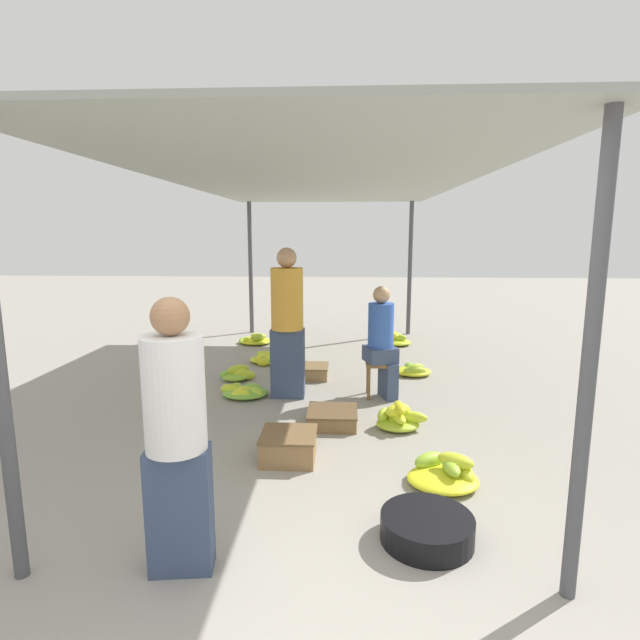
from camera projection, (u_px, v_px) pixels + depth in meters
ground_plane at (280, 626)px, 2.50m from camera, size 40.00×40.00×0.00m
canopy_post_front_right at (589, 371)px, 2.50m from camera, size 0.08×0.08×2.53m
canopy_post_back_left at (251, 268)px, 9.65m from camera, size 0.08×0.08×2.53m
canopy_post_back_right at (410, 269)px, 9.50m from camera, size 0.08×0.08×2.53m
canopy_tarp at (320, 181)px, 5.85m from camera, size 3.47×7.52×0.04m
vendor_foreground at (176, 434)px, 2.79m from camera, size 0.38×0.38×1.61m
stool at (380, 369)px, 5.94m from camera, size 0.34×0.34×0.43m
vendor_seated at (382, 340)px, 5.87m from camera, size 0.43×0.43×1.33m
basin_black at (427, 528)px, 3.18m from camera, size 0.60×0.60×0.17m
banana_pile_left_0 at (244, 392)px, 6.00m from camera, size 0.61×0.54×0.14m
banana_pile_left_1 at (237, 374)px, 6.66m from camera, size 0.51×0.35×0.20m
banana_pile_left_2 at (266, 359)px, 7.56m from camera, size 0.55×0.65×0.16m
banana_pile_left_3 at (255, 340)px, 8.83m from camera, size 0.61×0.54×0.21m
banana_pile_right_0 at (398, 418)px, 5.01m from camera, size 0.54×0.44×0.28m
banana_pile_right_1 at (395, 340)px, 8.75m from camera, size 0.53×0.45×0.23m
banana_pile_right_2 at (413, 370)px, 6.90m from camera, size 0.50×0.49×0.18m
banana_pile_right_3 at (446, 473)px, 3.91m from camera, size 0.55×0.57×0.24m
crate_near at (332, 417)px, 5.10m from camera, size 0.51×0.51×0.16m
crate_mid at (289, 446)px, 4.33m from camera, size 0.48×0.48×0.24m
crate_far at (312, 371)px, 6.77m from camera, size 0.45×0.45×0.17m
shopper_walking_mid at (287, 321)px, 5.84m from camera, size 0.40×0.38×1.78m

